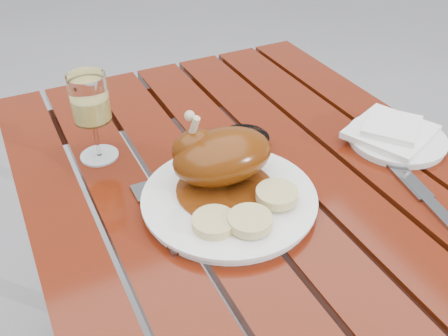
{
  "coord_description": "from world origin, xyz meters",
  "views": [
    {
      "loc": [
        -0.38,
        -0.55,
        1.3
      ],
      "look_at": [
        -0.06,
        0.09,
        0.78
      ],
      "focal_mm": 40.0,
      "sensor_mm": 36.0,
      "label": 1
    }
  ],
  "objects_px": {
    "dinner_plate": "(229,199)",
    "side_plate": "(397,139)",
    "table": "(266,332)",
    "wine_glass": "(93,118)",
    "ashtray": "(243,143)"
  },
  "relations": [
    {
      "from": "dinner_plate",
      "to": "side_plate",
      "type": "relative_size",
      "value": 1.52
    },
    {
      "from": "dinner_plate",
      "to": "side_plate",
      "type": "xyz_separation_m",
      "value": [
        0.39,
        0.02,
        -0.0
      ]
    },
    {
      "from": "table",
      "to": "dinner_plate",
      "type": "bearing_deg",
      "value": 160.81
    },
    {
      "from": "dinner_plate",
      "to": "wine_glass",
      "type": "relative_size",
      "value": 1.73
    },
    {
      "from": "side_plate",
      "to": "ashtray",
      "type": "height_order",
      "value": "ashtray"
    },
    {
      "from": "table",
      "to": "wine_glass",
      "type": "bearing_deg",
      "value": 132.04
    },
    {
      "from": "dinner_plate",
      "to": "ashtray",
      "type": "distance_m",
      "value": 0.17
    },
    {
      "from": "wine_glass",
      "to": "ashtray",
      "type": "distance_m",
      "value": 0.29
    },
    {
      "from": "table",
      "to": "wine_glass",
      "type": "distance_m",
      "value": 0.58
    },
    {
      "from": "ashtray",
      "to": "side_plate",
      "type": "bearing_deg",
      "value": -22.64
    },
    {
      "from": "side_plate",
      "to": "table",
      "type": "bearing_deg",
      "value": -171.23
    },
    {
      "from": "side_plate",
      "to": "ashtray",
      "type": "distance_m",
      "value": 0.31
    },
    {
      "from": "dinner_plate",
      "to": "ashtray",
      "type": "xyz_separation_m",
      "value": [
        0.1,
        0.14,
        0.0
      ]
    },
    {
      "from": "dinner_plate",
      "to": "side_plate",
      "type": "height_order",
      "value": "dinner_plate"
    },
    {
      "from": "table",
      "to": "wine_glass",
      "type": "xyz_separation_m",
      "value": [
        -0.24,
        0.27,
        0.46
      ]
    }
  ]
}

